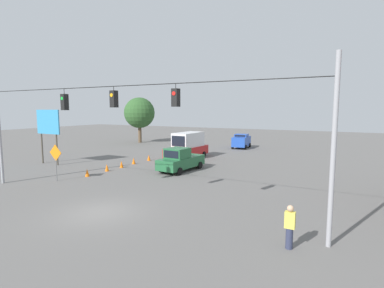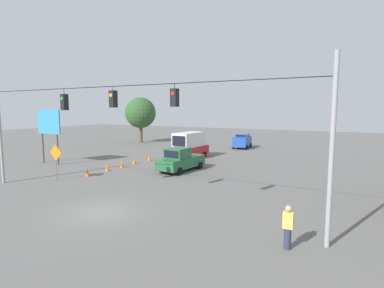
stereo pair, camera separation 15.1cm
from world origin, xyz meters
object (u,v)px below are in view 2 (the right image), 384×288
object	(u,v)px
traffic_cone_fourth	(134,161)
tree_horizon_left	(141,113)
traffic_cone_second	(107,167)
traffic_cone_third	(122,164)
pedestrian	(288,227)
roadside_billboard	(49,126)
pickup_truck_green_withflow_mid	(181,160)
traffic_cone_nearest	(87,172)
overhead_signal_span	(113,124)
box_truck_red_withflow_far	(188,146)
traffic_cone_fifth	(149,158)
work_zone_sign	(56,155)
sedan_blue_withflow_deep	(242,141)

from	to	relation	value
traffic_cone_fourth	tree_horizon_left	size ratio (longest dim) A/B	0.09
traffic_cone_second	tree_horizon_left	world-z (taller)	tree_horizon_left
traffic_cone_third	pedestrian	xyz separation A→B (m)	(-17.10, 9.73, 0.57)
roadside_billboard	pedestrian	size ratio (longest dim) A/B	3.07
pickup_truck_green_withflow_mid	traffic_cone_nearest	xyz separation A→B (m)	(5.63, 5.61, -0.65)
traffic_cone_third	pickup_truck_green_withflow_mid	bearing A→B (deg)	-166.45
traffic_cone_second	traffic_cone_third	bearing A→B (deg)	-91.97
traffic_cone_fourth	pedestrian	distance (m)	20.94
overhead_signal_span	box_truck_red_withflow_far	size ratio (longest dim) A/B	3.58
traffic_cone_third	traffic_cone_fifth	world-z (taller)	same
overhead_signal_span	pickup_truck_green_withflow_mid	distance (m)	10.94
work_zone_sign	tree_horizon_left	bearing A→B (deg)	-66.00
sedan_blue_withflow_deep	box_truck_red_withflow_far	world-z (taller)	box_truck_red_withflow_far
traffic_cone_nearest	traffic_cone_fourth	size ratio (longest dim) A/B	1.00
work_zone_sign	tree_horizon_left	distance (m)	27.07
traffic_cone_second	traffic_cone_fourth	world-z (taller)	same
sedan_blue_withflow_deep	traffic_cone_nearest	distance (m)	23.95
tree_horizon_left	traffic_cone_fourth	bearing A→B (deg)	125.84
traffic_cone_nearest	traffic_cone_fifth	size ratio (longest dim) A/B	1.00
pickup_truck_green_withflow_mid	roadside_billboard	xyz separation A→B (m)	(13.31, 3.31, 2.90)
traffic_cone_fourth	tree_horizon_left	xyz separation A→B (m)	(11.63, -16.11, 4.58)
traffic_cone_nearest	tree_horizon_left	world-z (taller)	tree_horizon_left
pickup_truck_green_withflow_mid	traffic_cone_second	xyz separation A→B (m)	(5.73, 3.24, -0.65)
traffic_cone_nearest	work_zone_sign	xyz separation A→B (m)	(0.92, 2.18, 1.66)
work_zone_sign	pedestrian	xyz separation A→B (m)	(-17.98, 3.31, -1.08)
roadside_billboard	overhead_signal_span	bearing A→B (deg)	155.31
traffic_cone_third	pedestrian	bearing A→B (deg)	150.35
traffic_cone_fifth	traffic_cone_nearest	bearing A→B (deg)	90.38
work_zone_sign	traffic_cone_nearest	bearing A→B (deg)	-112.92
traffic_cone_nearest	traffic_cone_fifth	distance (m)	8.64
box_truck_red_withflow_far	pickup_truck_green_withflow_mid	bearing A→B (deg)	113.32
sedan_blue_withflow_deep	tree_horizon_left	distance (m)	17.73
overhead_signal_span	pedestrian	bearing A→B (deg)	174.54
traffic_cone_fifth	pickup_truck_green_withflow_mid	bearing A→B (deg)	151.94
sedan_blue_withflow_deep	traffic_cone_third	size ratio (longest dim) A/B	6.14
overhead_signal_span	box_truck_red_withflow_far	distance (m)	17.31
overhead_signal_span	pedestrian	xyz separation A→B (m)	(-9.83, 0.94, -3.80)
overhead_signal_span	traffic_cone_nearest	size ratio (longest dim) A/B	34.22
box_truck_red_withflow_far	work_zone_sign	distance (m)	14.60
pickup_truck_green_withflow_mid	traffic_cone_fifth	size ratio (longest dim) A/B	7.94
traffic_cone_third	pedestrian	distance (m)	19.68
pickup_truck_green_withflow_mid	box_truck_red_withflow_far	world-z (taller)	box_truck_red_withflow_far
box_truck_red_withflow_far	tree_horizon_left	distance (m)	18.47
traffic_cone_second	traffic_cone_third	world-z (taller)	same
traffic_cone_third	traffic_cone_fourth	bearing A→B (deg)	-84.62
traffic_cone_fourth	roadside_billboard	xyz separation A→B (m)	(7.45, 3.99, 3.55)
tree_horizon_left	sedan_blue_withflow_deep	bearing A→B (deg)	-176.97
traffic_cone_third	work_zone_sign	bearing A→B (deg)	82.16
pedestrian	tree_horizon_left	bearing A→B (deg)	-43.96
pickup_truck_green_withflow_mid	pedestrian	distance (m)	15.93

